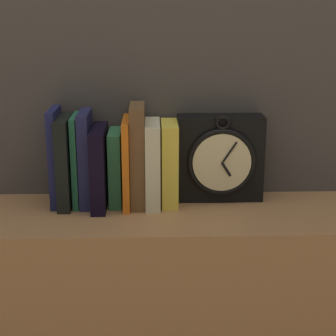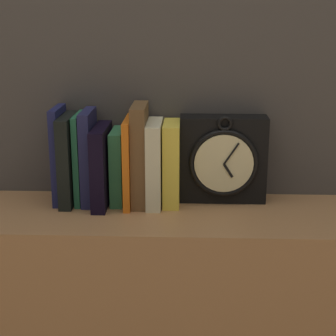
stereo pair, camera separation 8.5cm
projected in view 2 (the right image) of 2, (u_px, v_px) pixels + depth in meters
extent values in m
cube|color=black|center=(223.00, 159.00, 1.37)|extent=(0.21, 0.07, 0.21)
torus|color=black|center=(224.00, 163.00, 1.33)|extent=(0.16, 0.01, 0.16)
cylinder|color=beige|center=(224.00, 164.00, 1.33)|extent=(0.14, 0.01, 0.14)
cube|color=black|center=(228.00, 171.00, 1.33)|extent=(0.03, 0.00, 0.04)
cube|color=black|center=(231.00, 154.00, 1.31)|extent=(0.04, 0.00, 0.05)
torus|color=black|center=(225.00, 124.00, 1.30)|extent=(0.04, 0.01, 0.04)
cube|color=#1C1F4E|center=(59.00, 155.00, 1.36)|extent=(0.02, 0.12, 0.23)
cube|color=black|center=(69.00, 160.00, 1.35)|extent=(0.03, 0.14, 0.22)
cube|color=#216241|center=(80.00, 158.00, 1.36)|extent=(0.01, 0.12, 0.22)
cube|color=#1F214A|center=(89.00, 157.00, 1.35)|extent=(0.03, 0.12, 0.23)
cube|color=black|center=(102.00, 166.00, 1.34)|extent=(0.03, 0.16, 0.19)
cube|color=#2F7346|center=(118.00, 166.00, 1.36)|extent=(0.03, 0.12, 0.18)
cube|color=orange|center=(129.00, 162.00, 1.34)|extent=(0.02, 0.14, 0.21)
cube|color=brown|center=(140.00, 155.00, 1.34)|extent=(0.03, 0.13, 0.24)
cube|color=beige|center=(155.00, 163.00, 1.34)|extent=(0.03, 0.14, 0.20)
cube|color=yellow|center=(172.00, 163.00, 1.35)|extent=(0.04, 0.12, 0.20)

